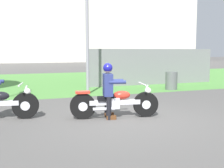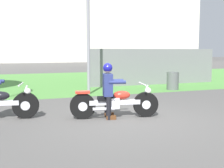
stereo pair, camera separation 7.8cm
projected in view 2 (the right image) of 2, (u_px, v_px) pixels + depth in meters
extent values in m
plane|color=#565451|center=(124.00, 120.00, 7.19)|extent=(120.00, 120.00, 0.00)
cube|color=#549342|center=(56.00, 81.00, 16.41)|extent=(60.00, 12.00, 0.01)
cube|color=silver|center=(38.00, 6.00, 44.08)|extent=(52.90, 8.00, 17.00)
cylinder|color=black|center=(146.00, 104.00, 7.53)|extent=(0.66, 0.25, 0.65)
cylinder|color=silver|center=(146.00, 104.00, 7.53)|extent=(0.25, 0.18, 0.23)
cylinder|color=black|center=(83.00, 106.00, 7.29)|extent=(0.66, 0.25, 0.65)
cylinder|color=silver|center=(83.00, 106.00, 7.29)|extent=(0.25, 0.18, 0.23)
cube|color=silver|center=(115.00, 102.00, 7.40)|extent=(1.31, 0.40, 0.12)
cube|color=silver|center=(113.00, 103.00, 7.40)|extent=(0.36, 0.30, 0.28)
ellipsoid|color=red|center=(122.00, 95.00, 7.41)|extent=(0.48, 0.33, 0.22)
cube|color=black|center=(106.00, 99.00, 7.36)|extent=(0.48, 0.33, 0.10)
cube|color=red|center=(83.00, 92.00, 7.25)|extent=(0.39, 0.27, 0.06)
cylinder|color=silver|center=(144.00, 95.00, 7.50)|extent=(0.26, 0.10, 0.53)
cylinder|color=silver|center=(142.00, 84.00, 7.46)|extent=(0.17, 0.65, 0.04)
sphere|color=white|center=(148.00, 91.00, 7.50)|extent=(0.16, 0.16, 0.16)
cylinder|color=silver|center=(104.00, 109.00, 7.24)|extent=(0.55, 0.19, 0.08)
cylinder|color=black|center=(107.00, 106.00, 7.57)|extent=(0.12, 0.12, 0.57)
cube|color=#593319|center=(109.00, 114.00, 7.60)|extent=(0.26, 0.15, 0.10)
cylinder|color=black|center=(109.00, 108.00, 7.21)|extent=(0.12, 0.12, 0.57)
cube|color=#593319|center=(111.00, 118.00, 7.25)|extent=(0.26, 0.15, 0.10)
cube|color=navy|center=(108.00, 85.00, 7.33)|extent=(0.29, 0.42, 0.56)
cylinder|color=navy|center=(115.00, 81.00, 7.52)|extent=(0.43, 0.17, 0.09)
cylinder|color=navy|center=(117.00, 82.00, 7.18)|extent=(0.43, 0.17, 0.09)
sphere|color=#D8A884|center=(108.00, 69.00, 7.28)|extent=(0.20, 0.20, 0.20)
sphere|color=navy|center=(108.00, 68.00, 7.28)|extent=(0.24, 0.24, 0.24)
cylinder|color=black|center=(26.00, 105.00, 7.36)|extent=(0.67, 0.25, 0.66)
cylinder|color=silver|center=(26.00, 105.00, 7.36)|extent=(0.26, 0.18, 0.23)
ellipsoid|color=black|center=(1.00, 96.00, 7.24)|extent=(0.48, 0.33, 0.22)
cylinder|color=silver|center=(23.00, 96.00, 7.32)|extent=(0.26, 0.10, 0.53)
cylinder|color=silver|center=(21.00, 84.00, 7.28)|extent=(0.17, 0.65, 0.04)
sphere|color=white|center=(28.00, 91.00, 7.33)|extent=(0.16, 0.16, 0.16)
cylinder|color=gray|center=(88.00, 21.00, 11.19)|extent=(0.12, 0.12, 5.67)
cylinder|color=#595E5B|center=(173.00, 81.00, 12.76)|extent=(0.52, 0.52, 0.78)
cube|color=slate|center=(155.00, 67.00, 14.69)|extent=(7.00, 0.06, 1.80)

